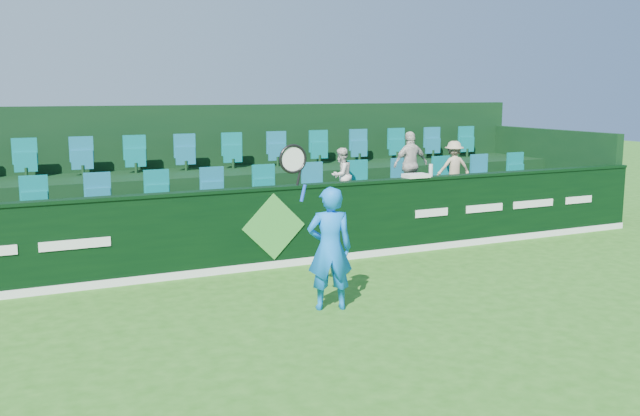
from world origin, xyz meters
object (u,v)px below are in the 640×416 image
towel (416,176)px  drinks_bottle (431,170)px  tennis_player (329,247)px  spectator_middle (410,165)px  spectator_left (341,175)px  spectator_right (454,168)px

towel → drinks_bottle: 0.33m
tennis_player → towel: bearing=39.8°
tennis_player → drinks_bottle: tennis_player is taller
spectator_middle → drinks_bottle: size_ratio=5.67×
spectator_middle → drinks_bottle: bearing=74.2°
spectator_middle → drinks_bottle: 1.16m
drinks_bottle → tennis_player: bearing=-143.1°
tennis_player → spectator_left: size_ratio=2.20×
tennis_player → spectator_left: (2.04, 3.60, 0.47)m
spectator_left → spectator_middle: size_ratio=0.79×
towel → drinks_bottle: drinks_bottle is taller
spectator_right → spectator_middle: bearing=14.3°
spectator_right → towel: bearing=48.4°
spectator_left → spectator_right: (2.59, 0.00, 0.03)m
tennis_player → spectator_right: 5.88m
tennis_player → spectator_right: (4.63, 3.60, 0.50)m
spectator_left → towel: size_ratio=2.34×
spectator_right → tennis_player: bearing=52.1°
spectator_right → towel: size_ratio=2.45×
spectator_left → spectator_middle: 1.55m
tennis_player → spectator_middle: 5.11m
spectator_right → towel: spectator_right is taller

